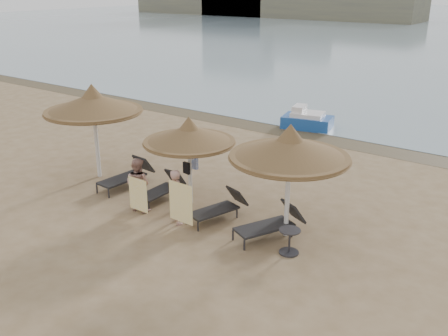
{
  "coord_description": "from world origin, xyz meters",
  "views": [
    {
      "loc": [
        8.84,
        -10.1,
        6.47
      ],
      "look_at": [
        0.65,
        1.2,
        1.23
      ],
      "focal_mm": 40.0,
      "sensor_mm": 36.0,
      "label": 1
    }
  ],
  "objects_px": {
    "person_left": "(138,180)",
    "side_table": "(289,242)",
    "palapa_left": "(93,104)",
    "lounger_near_right": "(221,206)",
    "lounger_far_right": "(273,223)",
    "pedal_boat": "(307,120)",
    "lounger_near_left": "(163,188)",
    "palapa_right": "(290,148)",
    "palapa_center": "(189,135)",
    "lounger_far_left": "(129,174)",
    "person_right": "(177,192)"
  },
  "relations": [
    {
      "from": "palapa_center",
      "to": "lounger_far_left",
      "type": "distance_m",
      "value": 3.13
    },
    {
      "from": "lounger_near_left",
      "to": "lounger_far_right",
      "type": "xyz_separation_m",
      "value": [
        4.1,
        -0.13,
        0.04
      ]
    },
    {
      "from": "person_left",
      "to": "side_table",
      "type": "bearing_deg",
      "value": 176.51
    },
    {
      "from": "palapa_left",
      "to": "palapa_center",
      "type": "relative_size",
      "value": 1.19
    },
    {
      "from": "person_left",
      "to": "lounger_far_left",
      "type": "bearing_deg",
      "value": -42.94
    },
    {
      "from": "lounger_far_right",
      "to": "pedal_boat",
      "type": "xyz_separation_m",
      "value": [
        -4.16,
        10.1,
        -0.01
      ]
    },
    {
      "from": "lounger_far_right",
      "to": "pedal_boat",
      "type": "relative_size",
      "value": 0.83
    },
    {
      "from": "palapa_center",
      "to": "person_right",
      "type": "relative_size",
      "value": 1.49
    },
    {
      "from": "palapa_right",
      "to": "lounger_near_left",
      "type": "height_order",
      "value": "palapa_right"
    },
    {
      "from": "lounger_near_right",
      "to": "palapa_right",
      "type": "bearing_deg",
      "value": 22.2
    },
    {
      "from": "lounger_near_right",
      "to": "side_table",
      "type": "bearing_deg",
      "value": 3.75
    },
    {
      "from": "palapa_left",
      "to": "side_table",
      "type": "height_order",
      "value": "palapa_left"
    },
    {
      "from": "palapa_left",
      "to": "person_right",
      "type": "height_order",
      "value": "palapa_left"
    },
    {
      "from": "person_right",
      "to": "lounger_far_right",
      "type": "bearing_deg",
      "value": -127.21
    },
    {
      "from": "side_table",
      "to": "person_left",
      "type": "bearing_deg",
      "value": -175.62
    },
    {
      "from": "lounger_near_left",
      "to": "lounger_far_right",
      "type": "bearing_deg",
      "value": -2.82
    },
    {
      "from": "lounger_near_right",
      "to": "pedal_boat",
      "type": "relative_size",
      "value": 0.78
    },
    {
      "from": "palapa_right",
      "to": "pedal_boat",
      "type": "relative_size",
      "value": 1.27
    },
    {
      "from": "lounger_near_left",
      "to": "lounger_far_right",
      "type": "height_order",
      "value": "lounger_far_right"
    },
    {
      "from": "palapa_center",
      "to": "side_table",
      "type": "relative_size",
      "value": 4.23
    },
    {
      "from": "palapa_left",
      "to": "lounger_far_left",
      "type": "relative_size",
      "value": 1.61
    },
    {
      "from": "palapa_right",
      "to": "palapa_center",
      "type": "bearing_deg",
      "value": 177.87
    },
    {
      "from": "lounger_far_left",
      "to": "palapa_right",
      "type": "bearing_deg",
      "value": 4.01
    },
    {
      "from": "lounger_far_left",
      "to": "pedal_boat",
      "type": "relative_size",
      "value": 0.83
    },
    {
      "from": "person_left",
      "to": "pedal_boat",
      "type": "height_order",
      "value": "person_left"
    },
    {
      "from": "lounger_far_left",
      "to": "side_table",
      "type": "bearing_deg",
      "value": -2.92
    },
    {
      "from": "palapa_left",
      "to": "person_left",
      "type": "bearing_deg",
      "value": -20.07
    },
    {
      "from": "palapa_right",
      "to": "side_table",
      "type": "relative_size",
      "value": 4.79
    },
    {
      "from": "palapa_left",
      "to": "person_left",
      "type": "xyz_separation_m",
      "value": [
        3.1,
        -1.13,
        -1.67
      ]
    },
    {
      "from": "lounger_far_left",
      "to": "lounger_far_right",
      "type": "distance_m",
      "value": 5.74
    },
    {
      "from": "lounger_far_left",
      "to": "lounger_near_left",
      "type": "bearing_deg",
      "value": 0.92
    },
    {
      "from": "palapa_right",
      "to": "pedal_boat",
      "type": "distance_m",
      "value": 11.0
    },
    {
      "from": "palapa_left",
      "to": "palapa_right",
      "type": "height_order",
      "value": "palapa_left"
    },
    {
      "from": "palapa_right",
      "to": "pedal_boat",
      "type": "bearing_deg",
      "value": 114.17
    },
    {
      "from": "lounger_far_right",
      "to": "side_table",
      "type": "distance_m",
      "value": 0.98
    },
    {
      "from": "palapa_center",
      "to": "lounger_near_left",
      "type": "relative_size",
      "value": 1.55
    },
    {
      "from": "lounger_far_right",
      "to": "side_table",
      "type": "xyz_separation_m",
      "value": [
        0.81,
        -0.54,
        -0.09
      ]
    },
    {
      "from": "side_table",
      "to": "lounger_far_right",
      "type": "bearing_deg",
      "value": 145.97
    },
    {
      "from": "lounger_far_right",
      "to": "person_right",
      "type": "distance_m",
      "value": 2.8
    },
    {
      "from": "palapa_left",
      "to": "lounger_far_right",
      "type": "height_order",
      "value": "palapa_left"
    },
    {
      "from": "side_table",
      "to": "lounger_near_left",
      "type": "bearing_deg",
      "value": 172.12
    },
    {
      "from": "lounger_near_right",
      "to": "pedal_boat",
      "type": "distance_m",
      "value": 10.32
    },
    {
      "from": "palapa_center",
      "to": "palapa_right",
      "type": "bearing_deg",
      "value": -2.13
    },
    {
      "from": "lounger_near_left",
      "to": "pedal_boat",
      "type": "distance_m",
      "value": 9.96
    },
    {
      "from": "side_table",
      "to": "person_left",
      "type": "distance_m",
      "value": 4.98
    },
    {
      "from": "palapa_right",
      "to": "person_left",
      "type": "distance_m",
      "value": 4.79
    },
    {
      "from": "person_left",
      "to": "person_right",
      "type": "distance_m",
      "value": 1.52
    },
    {
      "from": "lounger_near_left",
      "to": "lounger_far_right",
      "type": "relative_size",
      "value": 0.87
    },
    {
      "from": "person_right",
      "to": "lounger_near_left",
      "type": "bearing_deg",
      "value": -0.99
    },
    {
      "from": "side_table",
      "to": "palapa_left",
      "type": "bearing_deg",
      "value": 174.63
    }
  ]
}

